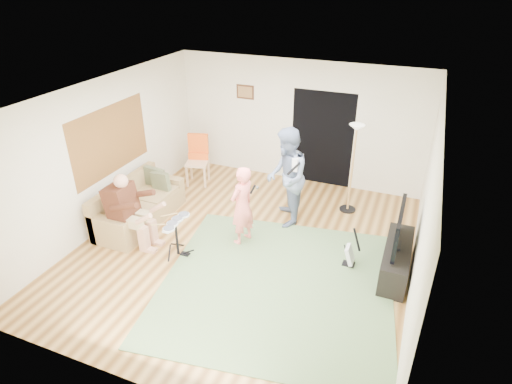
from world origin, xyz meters
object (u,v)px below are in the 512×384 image
sofa (137,208)px  torchiere_lamp (354,153)px  tv_cabinet (396,260)px  drum_kit (177,239)px  singer (242,206)px  guitarist (286,178)px  television (399,227)px  guitar_spare (350,255)px  dining_chair (198,166)px

sofa → torchiere_lamp: 4.27m
tv_cabinet → drum_kit: bearing=-166.1°
singer → tv_cabinet: (2.62, 0.10, -0.48)m
singer → torchiere_lamp: torchiere_lamp is taller
sofa → guitarist: size_ratio=1.05×
drum_kit → television: bearing=14.1°
sofa → guitar_spare: size_ratio=2.72×
singer → television: size_ratio=1.29×
sofa → dining_chair: size_ratio=1.78×
guitarist → torchiere_lamp: size_ratio=1.04×
singer → television: singer is taller
guitar_spare → dining_chair: size_ratio=0.66×
guitarist → television: 2.23m
drum_kit → tv_cabinet: bearing=13.9°
guitarist → television: guitarist is taller
sofa → television: (4.74, 0.21, 0.58)m
guitarist → torchiere_lamp: (1.04, 0.89, 0.30)m
singer → guitar_spare: size_ratio=2.00×
guitar_spare → tv_cabinet: (0.71, 0.09, 0.04)m
singer → tv_cabinet: singer is taller
sofa → singer: 2.22m
television → torchiere_lamp: bearing=121.5°
guitarist → tv_cabinet: bearing=47.8°
guitar_spare → torchiere_lamp: bearing=102.0°
singer → guitar_spare: singer is taller
singer → guitarist: 1.06m
sofa → guitarist: (2.66, 1.03, 0.67)m
torchiere_lamp → television: 2.04m
torchiere_lamp → television: size_ratio=1.61×
drum_kit → singer: (0.88, 0.76, 0.43)m
dining_chair → tv_cabinet: bearing=-36.5°
television → guitarist: bearing=158.6°
singer → guitarist: size_ratio=0.77×
tv_cabinet → television: television is taller
guitarist → guitar_spare: (1.42, -0.90, -0.73)m
drum_kit → guitarist: 2.26m
guitarist → television: bearing=47.3°
drum_kit → television: size_ratio=0.61×
television → dining_chair: bearing=159.2°
guitar_spare → television: television is taller
sofa → singer: singer is taller
television → singer: bearing=-177.8°
sofa → torchiere_lamp: bearing=27.4°
singer → dining_chair: singer is taller
sofa → tv_cabinet: sofa is taller
singer → dining_chair: size_ratio=1.31×
tv_cabinet → television: (-0.05, 0.00, 0.60)m
tv_cabinet → television: 0.60m
drum_kit → singer: singer is taller
singer → torchiere_lamp: size_ratio=0.80×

